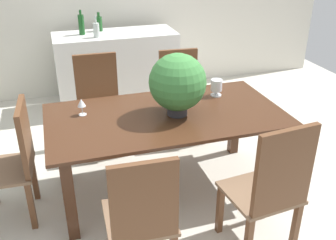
% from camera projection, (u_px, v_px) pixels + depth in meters
% --- Properties ---
extents(ground_plane, '(7.04, 7.04, 0.00)m').
position_uv_depth(ground_plane, '(167.00, 188.00, 3.51)').
color(ground_plane, beige).
extents(dining_table, '(1.95, 1.03, 0.74)m').
position_uv_depth(dining_table, '(166.00, 126.00, 3.25)').
color(dining_table, '#422616').
rests_on(dining_table, ground).
extents(chair_near_right, '(0.51, 0.50, 1.04)m').
position_uv_depth(chair_near_right, '(272.00, 186.00, 2.58)').
color(chair_near_right, brown).
rests_on(chair_near_right, ground).
extents(chair_far_left, '(0.48, 0.45, 0.99)m').
position_uv_depth(chair_far_left, '(99.00, 99.00, 3.97)').
color(chair_far_left, brown).
rests_on(chair_far_left, ground).
extents(chair_far_right, '(0.49, 0.47, 0.96)m').
position_uv_depth(chair_far_right, '(180.00, 90.00, 4.21)').
color(chair_far_right, brown).
rests_on(chair_far_right, ground).
extents(chair_near_left, '(0.45, 0.47, 0.98)m').
position_uv_depth(chair_near_left, '(142.00, 216.00, 2.37)').
color(chair_near_left, brown).
rests_on(chair_near_left, ground).
extents(chair_head_end, '(0.43, 0.48, 0.97)m').
position_uv_depth(chair_head_end, '(17.00, 158.00, 2.96)').
color(chair_head_end, brown).
rests_on(chair_head_end, ground).
extents(flower_centerpiece, '(0.46, 0.46, 0.51)m').
position_uv_depth(flower_centerpiece, '(178.00, 83.00, 3.07)').
color(flower_centerpiece, '#333338').
rests_on(flower_centerpiece, dining_table).
extents(crystal_vase_left, '(0.10, 0.10, 0.17)m').
position_uv_depth(crystal_vase_left, '(178.00, 85.00, 3.52)').
color(crystal_vase_left, silver).
rests_on(crystal_vase_left, dining_table).
extents(crystal_vase_center_near, '(0.10, 0.10, 0.16)m').
position_uv_depth(crystal_vase_center_near, '(216.00, 86.00, 3.51)').
color(crystal_vase_center_near, silver).
rests_on(crystal_vase_center_near, dining_table).
extents(wine_glass, '(0.07, 0.07, 0.14)m').
position_uv_depth(wine_glass, '(81.00, 103.00, 3.14)').
color(wine_glass, silver).
rests_on(wine_glass, dining_table).
extents(kitchen_counter, '(1.53, 0.62, 0.94)m').
position_uv_depth(kitchen_counter, '(117.00, 69.00, 5.03)').
color(kitchen_counter, silver).
rests_on(kitchen_counter, ground).
extents(wine_bottle_green, '(0.07, 0.07, 0.30)m').
position_uv_depth(wine_bottle_green, '(81.00, 24.00, 4.71)').
color(wine_bottle_green, '#194C1E').
rests_on(wine_bottle_green, kitchen_counter).
extents(wine_bottle_dark, '(0.08, 0.08, 0.23)m').
position_uv_depth(wine_bottle_dark, '(99.00, 23.00, 4.89)').
color(wine_bottle_dark, '#194C1E').
rests_on(wine_bottle_dark, kitchen_counter).
extents(wine_bottle_amber, '(0.07, 0.07, 0.25)m').
position_uv_depth(wine_bottle_amber, '(96.00, 30.00, 4.60)').
color(wine_bottle_amber, '#B2BFB7').
rests_on(wine_bottle_amber, kitchen_counter).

